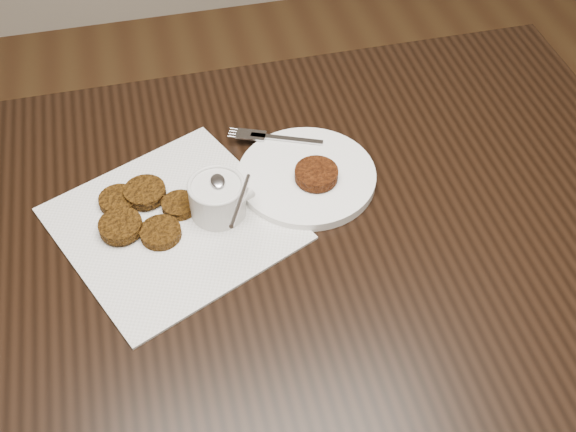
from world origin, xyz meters
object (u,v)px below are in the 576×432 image
at_px(napkin, 173,223).
at_px(plate_with_patty, 307,173).
at_px(table, 256,375).
at_px(sauce_ramekin, 216,184).

bearing_deg(napkin, plate_with_patty, 11.26).
xyz_separation_m(table, sauce_ramekin, (-0.03, 0.07, 0.44)).
bearing_deg(sauce_ramekin, napkin, -174.75).
height_order(napkin, plate_with_patty, plate_with_patty).
xyz_separation_m(table, napkin, (-0.10, 0.07, 0.38)).
bearing_deg(plate_with_patty, napkin, -168.74).
relative_size(sauce_ramekin, plate_with_patty, 0.55).
distance_m(napkin, sauce_ramekin, 0.09).
relative_size(napkin, plate_with_patty, 1.42).
distance_m(napkin, plate_with_patty, 0.22).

